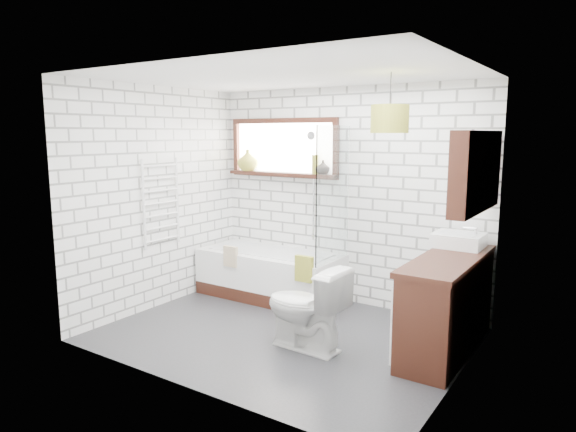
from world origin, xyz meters
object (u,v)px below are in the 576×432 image
Objects in this scene: bathtub at (270,274)px; basin at (459,240)px; pendant at (390,119)px; vanity at (447,304)px; toilet at (305,307)px.

basin is (2.20, 0.11, 0.66)m from bathtub.
bathtub is at bearing -177.22° from basin.
basin is at bearing 58.57° from pendant.
pendant is at bearing -121.43° from basin.
basin reaches higher than bathtub.
bathtub is at bearing 160.02° from pendant.
vanity is 1.76m from pendant.
basin is at bearing 96.84° from vanity.
vanity is at bearing 124.09° from toilet.
bathtub is 2.18× the size of toilet.
vanity reaches higher than toilet.
toilet is at bearing -148.62° from vanity.
pendant is at bearing -154.89° from vanity.
vanity is 1.92× the size of toilet.
toilet is 2.40× the size of pendant.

